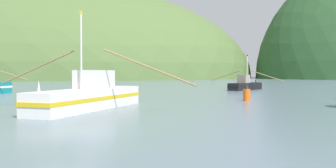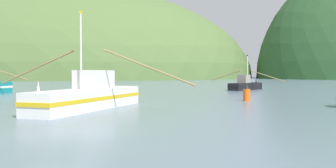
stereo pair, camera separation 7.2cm
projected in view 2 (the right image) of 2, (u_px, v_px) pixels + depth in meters
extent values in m
plane|color=slate|center=(63.00, 132.00, 15.94)|extent=(600.00, 600.00, 0.00)
ellipsoid|color=#516B38|center=(55.00, 78.00, 183.13)|extent=(193.95, 155.16, 88.79)
cube|color=black|center=(246.00, 86.00, 54.44)|extent=(6.16, 6.84, 1.05)
cube|color=black|center=(246.00, 86.00, 54.43)|extent=(6.23, 6.91, 0.19)
cone|color=black|center=(256.00, 80.00, 57.07)|extent=(0.28, 0.28, 0.70)
cube|color=gray|center=(244.00, 79.00, 53.99)|extent=(2.05, 2.05, 1.19)
cylinder|color=silver|center=(247.00, 70.00, 54.75)|extent=(0.12, 0.12, 3.93)
cube|color=black|center=(247.00, 56.00, 54.69)|extent=(0.26, 0.29, 0.20)
cylinder|color=#997F4C|center=(226.00, 76.00, 56.54)|extent=(3.96, 3.38, 1.62)
cylinder|color=#997F4C|center=(267.00, 76.00, 52.23)|extent=(3.96, 3.38, 1.62)
cone|color=#147F84|center=(6.00, 79.00, 46.77)|extent=(0.25, 0.25, 0.70)
cylinder|color=#997F4C|center=(10.00, 74.00, 42.93)|extent=(4.68, 1.51, 1.42)
cube|color=white|center=(90.00, 99.00, 25.77)|extent=(6.14, 11.90, 1.43)
cube|color=gold|center=(90.00, 98.00, 25.77)|extent=(6.20, 12.01, 0.26)
cone|color=white|center=(38.00, 87.00, 20.59)|extent=(0.26, 0.26, 0.70)
cube|color=silver|center=(94.00, 79.00, 26.31)|extent=(2.70, 3.24, 1.30)
cylinder|color=silver|center=(81.00, 52.00, 24.66)|extent=(0.12, 0.12, 5.05)
cube|color=gold|center=(81.00, 12.00, 24.58)|extent=(0.15, 0.35, 0.20)
cylinder|color=#997F4C|center=(148.00, 67.00, 24.27)|extent=(6.24, 2.35, 2.54)
cylinder|color=#997F4C|center=(37.00, 67.00, 27.13)|extent=(6.24, 2.35, 2.54)
cylinder|color=#E55914|center=(247.00, 95.00, 33.41)|extent=(0.64, 0.64, 1.07)
cone|color=black|center=(247.00, 86.00, 33.39)|extent=(0.38, 0.38, 0.50)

